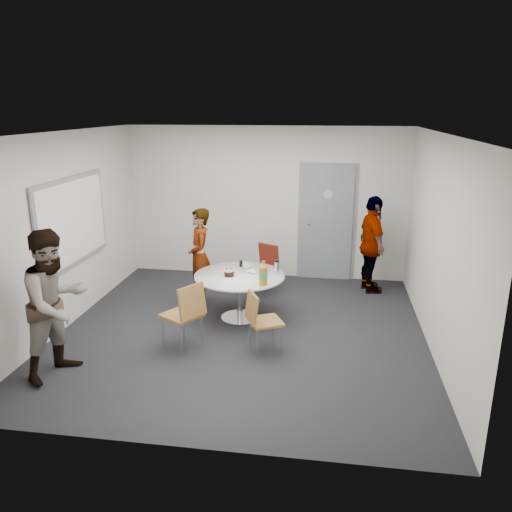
% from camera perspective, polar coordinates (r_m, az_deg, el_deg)
% --- Properties ---
extents(floor, '(5.00, 5.00, 0.00)m').
position_cam_1_polar(floor, '(7.04, -1.62, -8.65)').
color(floor, black).
rests_on(floor, ground).
extents(ceiling, '(5.00, 5.00, 0.00)m').
position_cam_1_polar(ceiling, '(6.36, -1.82, 13.89)').
color(ceiling, silver).
rests_on(ceiling, wall_back).
extents(wall_back, '(5.00, 0.00, 5.00)m').
position_cam_1_polar(wall_back, '(8.98, 1.11, 6.06)').
color(wall_back, silver).
rests_on(wall_back, floor).
extents(wall_left, '(0.00, 5.00, 5.00)m').
position_cam_1_polar(wall_left, '(7.42, -21.10, 2.64)').
color(wall_left, silver).
rests_on(wall_left, floor).
extents(wall_right, '(0.00, 5.00, 5.00)m').
position_cam_1_polar(wall_right, '(6.61, 20.13, 1.11)').
color(wall_right, silver).
rests_on(wall_right, floor).
extents(wall_front, '(5.00, 0.00, 5.00)m').
position_cam_1_polar(wall_front, '(4.26, -7.68, -6.46)').
color(wall_front, silver).
rests_on(wall_front, floor).
extents(door, '(1.02, 0.17, 2.12)m').
position_cam_1_polar(door, '(8.96, 8.09, 3.75)').
color(door, slate).
rests_on(door, wall_back).
extents(whiteboard, '(0.04, 1.90, 1.25)m').
position_cam_1_polar(whiteboard, '(7.55, -20.19, 3.74)').
color(whiteboard, gray).
rests_on(whiteboard, wall_left).
extents(table, '(1.31, 1.31, 1.02)m').
position_cam_1_polar(table, '(7.21, -1.65, -2.86)').
color(table, white).
rests_on(table, floor).
extents(chair_near_left, '(0.62, 0.61, 0.91)m').
position_cam_1_polar(chair_near_left, '(6.37, -7.97, -6.17)').
color(chair_near_left, olive).
rests_on(chair_near_left, floor).
extents(chair_near_right, '(0.54, 0.52, 0.81)m').
position_cam_1_polar(chair_near_right, '(6.29, 0.41, -6.97)').
color(chair_near_right, olive).
rests_on(chair_near_right, floor).
extents(chair_far, '(0.54, 0.56, 0.83)m').
position_cam_1_polar(chair_far, '(8.28, 1.06, -0.92)').
color(chair_far, maroon).
rests_on(chair_far, floor).
extents(person_main, '(0.55, 0.65, 1.53)m').
position_cam_1_polar(person_main, '(7.83, -6.45, -0.08)').
color(person_main, '#A5C6EA').
rests_on(person_main, floor).
extents(person_left, '(0.92, 1.03, 1.74)m').
position_cam_1_polar(person_left, '(6.11, -21.92, -5.09)').
color(person_left, white).
rests_on(person_left, floor).
extents(person_right, '(0.62, 1.02, 1.63)m').
position_cam_1_polar(person_right, '(8.48, 13.10, 1.26)').
color(person_right, black).
rests_on(person_right, floor).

